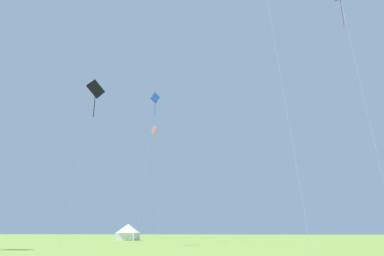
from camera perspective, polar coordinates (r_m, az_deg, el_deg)
kite_black_diamond at (r=46.06m, az=-15.65°, el=5.97°), size 2.68×2.70×20.50m
kite_blue_diamond at (r=67.80m, az=-6.15°, el=4.51°), size 2.96×2.88×27.71m
kite_pink_box at (r=63.72m, az=-6.23°, el=-0.38°), size 2.69×2.78×20.20m
festival_tent_left at (r=67.73m, az=-10.52°, el=-16.43°), size 4.43×4.43×2.88m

